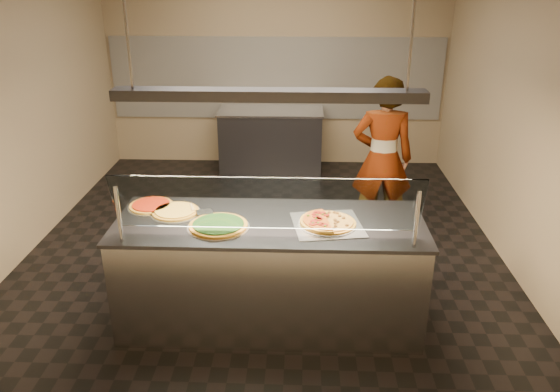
{
  "coord_description": "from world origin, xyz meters",
  "views": [
    {
      "loc": [
        0.38,
        -5.14,
        2.8
      ],
      "look_at": [
        0.21,
        -0.87,
        1.02
      ],
      "focal_mm": 35.0,
      "sensor_mm": 36.0,
      "label": 1
    }
  ],
  "objects_px": {
    "pizza_cheese": "(176,211)",
    "pizza_spatula": "(197,209)",
    "sneeze_guard": "(267,204)",
    "half_pizza_sausage": "(341,222)",
    "prep_table": "(271,141)",
    "pizza_spinach": "(218,225)",
    "pizza_tomato": "(151,205)",
    "heat_lamp_housing": "(269,95)",
    "serving_counter": "(270,271)",
    "perforated_tray": "(327,224)",
    "worker": "(382,159)",
    "half_pizza_pepperoni": "(314,221)"
  },
  "relations": [
    {
      "from": "half_pizza_pepperoni",
      "to": "pizza_spatula",
      "type": "distance_m",
      "value": 0.99
    },
    {
      "from": "prep_table",
      "to": "pizza_cheese",
      "type": "bearing_deg",
      "value": -99.38
    },
    {
      "from": "pizza_cheese",
      "to": "pizza_spatula",
      "type": "bearing_deg",
      "value": 4.69
    },
    {
      "from": "serving_counter",
      "to": "half_pizza_pepperoni",
      "type": "height_order",
      "value": "half_pizza_pepperoni"
    },
    {
      "from": "prep_table",
      "to": "worker",
      "type": "distance_m",
      "value": 2.48
    },
    {
      "from": "pizza_cheese",
      "to": "heat_lamp_housing",
      "type": "xyz_separation_m",
      "value": [
        0.79,
        -0.13,
        1.01
      ]
    },
    {
      "from": "sneeze_guard",
      "to": "pizza_spinach",
      "type": "bearing_deg",
      "value": 151.25
    },
    {
      "from": "pizza_cheese",
      "to": "pizza_spatula",
      "type": "xyz_separation_m",
      "value": [
        0.18,
        0.01,
        0.01
      ]
    },
    {
      "from": "half_pizza_sausage",
      "to": "pizza_spatula",
      "type": "height_order",
      "value": "half_pizza_sausage"
    },
    {
      "from": "pizza_spinach",
      "to": "sneeze_guard",
      "type": "bearing_deg",
      "value": -28.75
    },
    {
      "from": "prep_table",
      "to": "worker",
      "type": "xyz_separation_m",
      "value": [
        1.32,
        -2.05,
        0.43
      ]
    },
    {
      "from": "sneeze_guard",
      "to": "heat_lamp_housing",
      "type": "height_order",
      "value": "heat_lamp_housing"
    },
    {
      "from": "pizza_cheese",
      "to": "pizza_tomato",
      "type": "height_order",
      "value": "same"
    },
    {
      "from": "pizza_spatula",
      "to": "sneeze_guard",
      "type": "bearing_deg",
      "value": -38.79
    },
    {
      "from": "pizza_cheese",
      "to": "pizza_spatula",
      "type": "height_order",
      "value": "pizza_spatula"
    },
    {
      "from": "serving_counter",
      "to": "perforated_tray",
      "type": "bearing_deg",
      "value": -6.46
    },
    {
      "from": "pizza_tomato",
      "to": "worker",
      "type": "relative_size",
      "value": 0.22
    },
    {
      "from": "perforated_tray",
      "to": "pizza_tomato",
      "type": "height_order",
      "value": "pizza_tomato"
    },
    {
      "from": "pizza_spatula",
      "to": "pizza_tomato",
      "type": "bearing_deg",
      "value": 166.31
    },
    {
      "from": "pizza_tomato",
      "to": "heat_lamp_housing",
      "type": "height_order",
      "value": "heat_lamp_housing"
    },
    {
      "from": "serving_counter",
      "to": "pizza_spinach",
      "type": "relative_size",
      "value": 5.07
    },
    {
      "from": "prep_table",
      "to": "half_pizza_pepperoni",
      "type": "bearing_deg",
      "value": -81.69
    },
    {
      "from": "sneeze_guard",
      "to": "pizza_spatula",
      "type": "height_order",
      "value": "sneeze_guard"
    },
    {
      "from": "serving_counter",
      "to": "prep_table",
      "type": "height_order",
      "value": "same"
    },
    {
      "from": "pizza_spatula",
      "to": "pizza_cheese",
      "type": "bearing_deg",
      "value": -175.31
    },
    {
      "from": "half_pizza_sausage",
      "to": "prep_table",
      "type": "bearing_deg",
      "value": 101.41
    },
    {
      "from": "pizza_spinach",
      "to": "pizza_spatula",
      "type": "distance_m",
      "value": 0.35
    },
    {
      "from": "perforated_tray",
      "to": "heat_lamp_housing",
      "type": "relative_size",
      "value": 0.26
    },
    {
      "from": "half_pizza_sausage",
      "to": "pizza_spatula",
      "type": "bearing_deg",
      "value": 170.48
    },
    {
      "from": "perforated_tray",
      "to": "pizza_cheese",
      "type": "xyz_separation_m",
      "value": [
        -1.25,
        0.19,
        0.01
      ]
    },
    {
      "from": "perforated_tray",
      "to": "worker",
      "type": "xyz_separation_m",
      "value": [
        0.66,
        1.73,
        -0.04
      ]
    },
    {
      "from": "pizza_cheese",
      "to": "pizza_tomato",
      "type": "bearing_deg",
      "value": 153.74
    },
    {
      "from": "pizza_spinach",
      "to": "worker",
      "type": "bearing_deg",
      "value": 49.87
    },
    {
      "from": "pizza_cheese",
      "to": "pizza_spatula",
      "type": "relative_size",
      "value": 1.79
    },
    {
      "from": "sneeze_guard",
      "to": "prep_table",
      "type": "relative_size",
      "value": 1.5
    },
    {
      "from": "pizza_spatula",
      "to": "heat_lamp_housing",
      "type": "distance_m",
      "value": 1.17
    },
    {
      "from": "pizza_spinach",
      "to": "heat_lamp_housing",
      "type": "distance_m",
      "value": 1.09
    },
    {
      "from": "pizza_cheese",
      "to": "sneeze_guard",
      "type": "bearing_deg",
      "value": -31.1
    },
    {
      "from": "pizza_tomato",
      "to": "worker",
      "type": "height_order",
      "value": "worker"
    },
    {
      "from": "perforated_tray",
      "to": "half_pizza_sausage",
      "type": "height_order",
      "value": "half_pizza_sausage"
    },
    {
      "from": "worker",
      "to": "perforated_tray",
      "type": "bearing_deg",
      "value": 71.06
    },
    {
      "from": "prep_table",
      "to": "worker",
      "type": "height_order",
      "value": "worker"
    },
    {
      "from": "half_pizza_pepperoni",
      "to": "perforated_tray",
      "type": "bearing_deg",
      "value": -0.26
    },
    {
      "from": "perforated_tray",
      "to": "pizza_spinach",
      "type": "distance_m",
      "value": 0.86
    },
    {
      "from": "half_pizza_sausage",
      "to": "pizza_cheese",
      "type": "height_order",
      "value": "half_pizza_sausage"
    },
    {
      "from": "serving_counter",
      "to": "pizza_spatula",
      "type": "height_order",
      "value": "pizza_spatula"
    },
    {
      "from": "pizza_tomato",
      "to": "heat_lamp_housing",
      "type": "bearing_deg",
      "value": -13.64
    },
    {
      "from": "perforated_tray",
      "to": "pizza_cheese",
      "type": "bearing_deg",
      "value": 171.57
    },
    {
      "from": "pizza_cheese",
      "to": "half_pizza_sausage",
      "type": "bearing_deg",
      "value": -7.68
    },
    {
      "from": "half_pizza_pepperoni",
      "to": "prep_table",
      "type": "relative_size",
      "value": 0.31
    }
  ]
}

